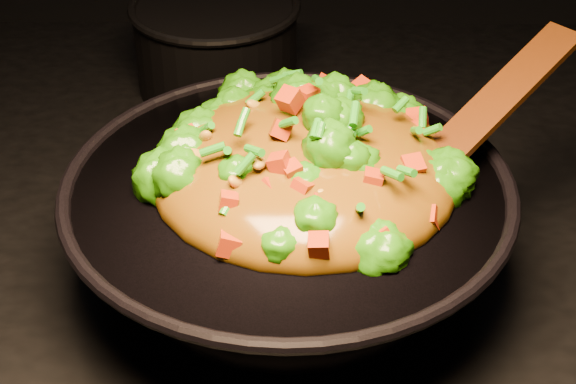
# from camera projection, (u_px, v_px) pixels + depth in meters

# --- Properties ---
(wok) EXTENTS (0.40, 0.40, 0.11)m
(wok) POSITION_uv_depth(u_px,v_px,m) (288.00, 233.00, 0.82)
(wok) COLOR black
(wok) RESTS_ON stovetop
(stir_fry) EXTENTS (0.30, 0.30, 0.10)m
(stir_fry) POSITION_uv_depth(u_px,v_px,m) (305.00, 130.00, 0.77)
(stir_fry) COLOR #287B08
(stir_fry) RESTS_ON wok
(spatula) EXTENTS (0.20, 0.19, 0.10)m
(spatula) POSITION_uv_depth(u_px,v_px,m) (481.00, 116.00, 0.80)
(spatula) COLOR #320F05
(spatula) RESTS_ON wok
(back_pot) EXTENTS (0.25, 0.25, 0.12)m
(back_pot) POSITION_uv_depth(u_px,v_px,m) (216.00, 45.00, 1.12)
(back_pot) COLOR black
(back_pot) RESTS_ON stovetop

